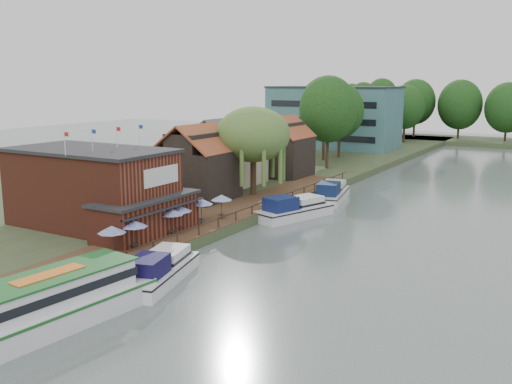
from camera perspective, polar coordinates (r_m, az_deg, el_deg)
The scene contains 27 objects.
ground at distance 46.71m, azimuth -1.14°, elevation -6.77°, with size 260.00×260.00×0.00m, color #515E5E.
land_bank at distance 91.34m, azimuth -5.66°, elevation 2.31°, with size 50.00×140.00×1.00m, color #384728.
quay_deck at distance 58.72m, azimuth -2.67°, elevation -2.00°, with size 6.00×50.00×0.10m, color #47301E.
quay_rail at distance 57.64m, azimuth -0.16°, elevation -1.78°, with size 0.20×49.00×1.00m, color black, non-canonical shape.
pub at distance 53.35m, azimuth -14.65°, elevation 0.27°, with size 20.00×11.00×7.30m, color maroon, non-canonical shape.
hotel_block at distance 117.21m, azimuth 7.74°, elevation 7.45°, with size 25.40×12.40×12.30m, color #38666B, non-canonical shape.
cottage_a at distance 65.12m, azimuth -5.95°, elevation 3.00°, with size 8.60×7.60×8.50m, color black, non-canonical shape.
cottage_b at distance 74.95m, azimuth -3.26°, elevation 4.10°, with size 9.60×8.60×8.50m, color beige, non-canonical shape.
cottage_c at distance 80.60m, azimuth 2.69°, elevation 4.59°, with size 7.60×7.60×8.50m, color black, non-canonical shape.
willow at distance 66.65m, azimuth -0.28°, elevation 4.08°, with size 8.60×8.60×10.43m, color #476B2D, non-canonical shape.
umbrella_0 at distance 45.01m, azimuth -14.18°, elevation -4.77°, with size 2.19×2.19×2.38m, color navy, non-canonical shape.
umbrella_1 at distance 46.46m, azimuth -12.07°, elevation -4.18°, with size 2.21×2.21×2.38m, color navy, non-canonical shape.
umbrella_2 at distance 50.02m, azimuth -8.45°, elevation -2.96°, with size 2.22×2.22×2.38m, color navy, non-canonical shape.
umbrella_3 at distance 51.17m, azimuth -7.70°, elevation -2.62°, with size 2.32×2.32×2.38m, color #1B3297, non-canonical shape.
umbrella_4 at distance 53.77m, azimuth -5.49°, elevation -1.90°, with size 2.22×2.22×2.38m, color #1B2899, non-canonical shape.
umbrella_5 at distance 55.51m, azimuth -3.46°, elevation -1.46°, with size 2.10×2.10×2.38m, color #1A4B93, non-canonical shape.
cruiser_0 at distance 41.90m, azimuth -9.64°, elevation -7.30°, with size 3.24×10.04×2.44m, color white, non-canonical shape.
cruiser_1 at distance 60.28m, azimuth 3.87°, elevation -1.45°, with size 3.38×10.44×2.55m, color silver, non-canonical shape.
cruiser_2 at distance 69.44m, azimuth 7.56°, elevation 0.15°, with size 3.39×10.48×2.56m, color silver, non-canonical shape.
tour_boat at distance 35.81m, azimuth -20.88°, elevation -10.41°, with size 4.21×14.97×3.27m, color silver, non-canonical shape.
swan at distance 41.84m, azimuth -13.80°, elevation -8.94°, with size 0.44×0.44×0.44m, color white.
bank_tree_0 at distance 88.26m, azimuth 7.20°, elevation 6.92°, with size 8.83×8.83×14.16m, color #143811, non-canonical shape.
bank_tree_1 at distance 97.82m, azimuth 6.82°, elevation 7.31°, with size 7.44×7.44×14.12m, color #143811, non-canonical shape.
bank_tree_2 at distance 101.77m, azimuth 8.36°, elevation 7.12°, with size 8.45×8.45×13.07m, color #143811, non-canonical shape.
bank_tree_3 at distance 124.01m, azimuth 10.60°, elevation 7.74°, with size 6.24×6.24×13.11m, color #143811, non-canonical shape.
bank_tree_4 at distance 130.38m, azimuth 14.66°, elevation 7.60°, with size 8.41×8.41×12.52m, color #143811, non-canonical shape.
bank_tree_5 at distance 138.58m, azimuth 13.10°, elevation 7.74°, with size 7.26×7.26×12.00m, color #143811, non-canonical shape.
Camera 1 is at (23.36, -37.84, 14.29)m, focal length 40.00 mm.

